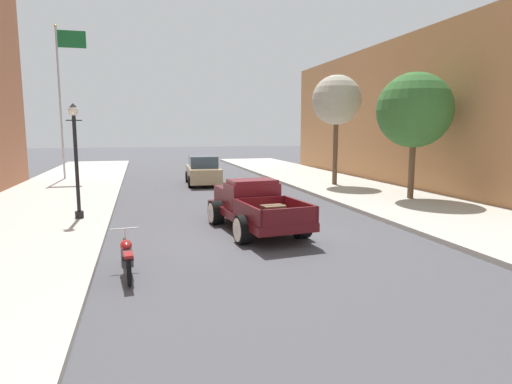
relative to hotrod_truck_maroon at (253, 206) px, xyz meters
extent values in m
plane|color=#47474C|center=(0.06, -0.76, -0.75)|extent=(140.00, 140.00, 0.00)
cube|color=#B7B2A8|center=(7.31, -0.76, -0.68)|extent=(5.50, 64.00, 0.15)
cube|color=#B27A4C|center=(16.06, 8.41, 3.26)|extent=(12.00, 28.00, 8.02)
cube|color=#510F14|center=(0.03, -0.24, -0.21)|extent=(2.29, 5.07, 0.24)
cube|color=#510F14|center=(-0.01, 0.11, 0.31)|extent=(1.67, 1.27, 0.80)
cube|color=#510F14|center=(0.00, 0.06, 0.77)|extent=(1.53, 1.09, 0.12)
cube|color=#3D4C5B|center=(-0.07, 0.67, 0.47)|extent=(1.32, 0.19, 0.44)
cube|color=#510F14|center=(-0.15, 1.40, 0.17)|extent=(1.48, 1.64, 0.52)
cube|color=silver|center=(-0.24, 2.19, 0.15)|extent=(0.69, 0.17, 0.47)
cube|color=#510F14|center=(0.18, -1.63, -0.07)|extent=(1.91, 2.27, 0.04)
cube|color=#510F14|center=(-0.62, -1.72, 0.15)|extent=(0.31, 2.10, 0.44)
cube|color=#510F14|center=(0.99, -1.54, 0.15)|extent=(0.31, 2.10, 0.44)
cube|color=#510F14|center=(0.30, -2.64, 0.15)|extent=(1.62, 0.26, 0.44)
cube|color=#510F14|center=(0.07, -0.63, 0.15)|extent=(1.62, 0.26, 0.44)
cylinder|color=black|center=(-1.01, 1.00, -0.35)|extent=(0.45, 0.84, 0.80)
cylinder|color=silver|center=(-1.20, 0.98, -0.35)|extent=(0.08, 0.65, 0.66)
cylinder|color=silver|center=(-1.21, 0.98, -0.35)|extent=(0.05, 0.24, 0.24)
cylinder|color=black|center=(0.77, 1.20, -0.35)|extent=(0.45, 0.84, 0.80)
cylinder|color=silver|center=(0.96, 1.22, -0.35)|extent=(0.08, 0.65, 0.66)
cylinder|color=silver|center=(0.97, 1.22, -0.35)|extent=(0.05, 0.24, 0.24)
cylinder|color=black|center=(-0.71, -1.68, -0.35)|extent=(0.45, 0.84, 0.80)
cylinder|color=silver|center=(-0.90, -1.70, -0.35)|extent=(0.08, 0.65, 0.66)
cylinder|color=silver|center=(-0.91, -1.70, -0.35)|extent=(0.05, 0.24, 0.24)
cylinder|color=black|center=(1.07, -1.48, -0.35)|extent=(0.45, 0.84, 0.80)
cylinder|color=silver|center=(1.25, -1.46, -0.35)|extent=(0.08, 0.65, 0.66)
cylinder|color=silver|center=(1.26, -1.46, -0.35)|extent=(0.05, 0.24, 0.24)
cube|color=brown|center=(0.04, -2.00, 0.15)|extent=(0.65, 0.50, 0.40)
cube|color=#3D2D1E|center=(0.04, -2.00, 0.15)|extent=(0.62, 0.12, 0.42)
cube|color=brown|center=(0.37, -1.31, 0.09)|extent=(0.50, 0.41, 0.28)
torus|color=black|center=(-3.81, -2.89, -0.42)|extent=(0.12, 0.67, 0.67)
torus|color=black|center=(-3.69, -4.33, -0.42)|extent=(0.12, 0.67, 0.67)
cube|color=#4C4C51|center=(-3.74, -3.66, -0.37)|extent=(0.27, 0.46, 0.28)
ellipsoid|color=maroon|center=(-3.76, -3.41, -0.14)|extent=(0.30, 0.54, 0.24)
cube|color=black|center=(-3.72, -3.91, -0.22)|extent=(0.26, 0.58, 0.10)
cylinder|color=silver|center=(-3.80, -2.95, -0.12)|extent=(0.07, 0.26, 0.58)
cylinder|color=silver|center=(-3.79, -3.07, 0.16)|extent=(0.62, 0.08, 0.04)
cube|color=maroon|center=(-3.69, -4.33, -0.10)|extent=(0.21, 0.41, 0.06)
cube|color=tan|center=(0.09, 11.85, -0.14)|extent=(1.93, 4.38, 0.80)
cube|color=#384C5B|center=(0.09, 11.70, 0.58)|extent=(1.62, 2.07, 0.64)
cylinder|color=black|center=(-0.67, 13.18, -0.42)|extent=(0.25, 0.67, 0.66)
cylinder|color=black|center=(0.98, 13.09, -0.42)|extent=(0.25, 0.67, 0.66)
cylinder|color=black|center=(-0.79, 10.60, -0.42)|extent=(0.25, 0.67, 0.66)
cylinder|color=black|center=(0.86, 10.52, -0.42)|extent=(0.25, 0.67, 0.66)
cylinder|color=black|center=(-5.46, 2.49, -0.48)|extent=(0.28, 0.28, 0.24)
cylinder|color=black|center=(-5.46, 2.49, 1.24)|extent=(0.12, 0.12, 3.20)
cylinder|color=black|center=(-5.46, 2.49, 2.69)|extent=(0.50, 0.04, 0.04)
sphere|color=silver|center=(-5.46, 2.49, 3.00)|extent=(0.32, 0.32, 0.32)
cone|color=black|center=(-5.46, 2.49, 3.18)|extent=(0.24, 0.24, 0.14)
cylinder|color=#B2B2B7|center=(-7.94, 15.84, 3.90)|extent=(0.12, 0.12, 9.00)
sphere|color=gold|center=(-7.94, 15.84, 8.48)|extent=(0.16, 0.16, 0.16)
cube|color=#196633|center=(-7.08, 15.84, 7.75)|extent=(1.60, 0.03, 1.00)
cylinder|color=brown|center=(8.05, 3.43, 0.70)|extent=(0.26, 0.26, 2.61)
sphere|color=#33662D|center=(8.05, 3.43, 3.21)|extent=(3.21, 3.21, 3.21)
cylinder|color=brown|center=(6.95, 8.85, 1.19)|extent=(0.26, 0.26, 3.58)
sphere|color=#ADA893|center=(6.95, 8.85, 3.97)|extent=(2.66, 2.66, 2.66)
camera|label=1|loc=(-3.40, -13.12, 2.37)|focal=30.56mm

